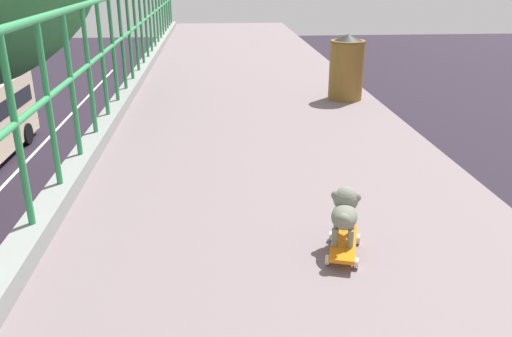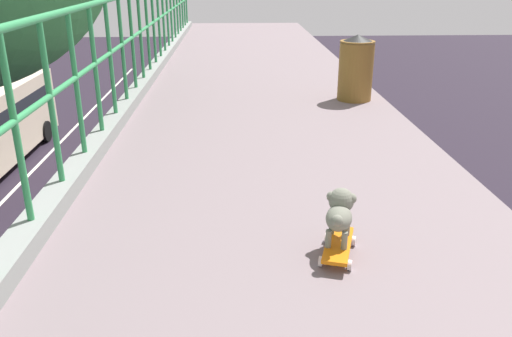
{
  "view_description": "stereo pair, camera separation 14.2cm",
  "coord_description": "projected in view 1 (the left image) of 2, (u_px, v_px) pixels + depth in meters",
  "views": [
    {
      "loc": [
        0.93,
        -1.42,
        7.56
      ],
      "look_at": [
        1.24,
        2.34,
        6.09
      ],
      "focal_mm": 36.57,
      "sensor_mm": 36.0,
      "label": 1
    },
    {
      "loc": [
        1.08,
        -1.43,
        7.56
      ],
      "look_at": [
        1.24,
        2.34,
        6.09
      ],
      "focal_mm": 36.57,
      "sensor_mm": 36.0,
      "label": 2
    }
  ],
  "objects": [
    {
      "name": "toy_skateboard",
      "position": [
        344.0,
        244.0,
        3.2
      ],
      "size": [
        0.29,
        0.48,
        0.09
      ],
      "color": "orange",
      "rests_on": "overpass_deck"
    },
    {
      "name": "small_dog",
      "position": [
        345.0,
        210.0,
        3.19
      ],
      "size": [
        0.23,
        0.36,
        0.31
      ],
      "color": "slate",
      "rests_on": "toy_skateboard"
    },
    {
      "name": "litter_bin",
      "position": [
        347.0,
        66.0,
        6.83
      ],
      "size": [
        0.45,
        0.45,
        0.85
      ],
      "color": "brown",
      "rests_on": "overpass_deck"
    }
  ]
}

